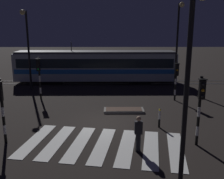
# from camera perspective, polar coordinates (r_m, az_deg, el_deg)

# --- Properties ---
(ground_plane) EXTENTS (120.00, 120.00, 0.00)m
(ground_plane) POSITION_cam_1_polar(r_m,az_deg,el_deg) (15.83, -1.76, -7.30)
(ground_plane) COLOR black
(rail_near) EXTENTS (80.00, 0.12, 0.03)m
(rail_near) POSITION_cam_1_polar(r_m,az_deg,el_deg) (26.32, -1.26, 1.25)
(rail_near) COLOR #59595E
(rail_near) RESTS_ON ground
(rail_far) EXTENTS (80.00, 0.12, 0.03)m
(rail_far) POSITION_cam_1_polar(r_m,az_deg,el_deg) (27.72, -1.22, 1.88)
(rail_far) COLOR #59595E
(rail_far) RESTS_ON ground
(crosswalk_zebra) EXTENTS (8.30, 5.30, 0.02)m
(crosswalk_zebra) POSITION_cam_1_polar(r_m,az_deg,el_deg) (13.03, -2.05, -12.04)
(crosswalk_zebra) COLOR silver
(crosswalk_zebra) RESTS_ON ground
(traffic_island) EXTENTS (2.72, 1.01, 0.18)m
(traffic_island) POSITION_cam_1_polar(r_m,az_deg,el_deg) (17.85, 2.61, -4.56)
(traffic_island) COLOR slate
(traffic_island) RESTS_ON ground
(traffic_light_corner_near_left) EXTENTS (0.36, 0.42, 3.26)m
(traffic_light_corner_near_left) POSITION_cam_1_polar(r_m,az_deg,el_deg) (13.52, -23.15, -2.50)
(traffic_light_corner_near_left) COLOR black
(traffic_light_corner_near_left) RESTS_ON ground
(traffic_light_corner_far_right) EXTENTS (0.36, 0.42, 3.05)m
(traffic_light_corner_far_right) POSITION_cam_1_polar(r_m,az_deg,el_deg) (20.58, 13.90, 3.02)
(traffic_light_corner_far_right) COLOR black
(traffic_light_corner_far_right) RESTS_ON ground
(traffic_light_corner_far_left) EXTENTS (0.36, 0.42, 3.36)m
(traffic_light_corner_far_left) POSITION_cam_1_polar(r_m,az_deg,el_deg) (21.04, -15.70, 3.71)
(traffic_light_corner_far_left) COLOR black
(traffic_light_corner_far_left) RESTS_ON ground
(traffic_light_corner_near_right) EXTENTS (0.36, 0.42, 3.43)m
(traffic_light_corner_near_right) POSITION_cam_1_polar(r_m,az_deg,el_deg) (12.85, 18.81, -2.41)
(traffic_light_corner_near_right) COLOR black
(traffic_light_corner_near_right) RESTS_ON ground
(street_lamp_near_kerb) EXTENTS (0.44, 1.21, 6.81)m
(street_lamp_near_kerb) POSITION_cam_1_polar(r_m,az_deg,el_deg) (8.93, 16.81, 4.67)
(street_lamp_near_kerb) COLOR black
(street_lamp_near_kerb) RESTS_ON ground
(street_lamp_trackside_left) EXTENTS (0.44, 1.21, 7.04)m
(street_lamp_trackside_left) POSITION_cam_1_polar(r_m,az_deg,el_deg) (24.30, -18.12, 10.18)
(street_lamp_trackside_left) COLOR black
(street_lamp_trackside_left) RESTS_ON ground
(street_lamp_trackside_right) EXTENTS (0.44, 1.21, 7.70)m
(street_lamp_trackside_right) POSITION_cam_1_polar(r_m,az_deg,el_deg) (24.63, 14.28, 11.31)
(street_lamp_trackside_right) COLOR black
(street_lamp_trackside_right) RESTS_ON ground
(tram) EXTENTS (16.34, 2.58, 4.15)m
(tram) POSITION_cam_1_polar(r_m,az_deg,el_deg) (26.75, -3.59, 5.20)
(tram) COLOR #B2BCC1
(tram) RESTS_ON ground
(pedestrian_waiting_at_kerb) EXTENTS (0.36, 0.24, 1.71)m
(pedestrian_waiting_at_kerb) POSITION_cam_1_polar(r_m,az_deg,el_deg) (12.14, 5.79, -9.60)
(pedestrian_waiting_at_kerb) COLOR black
(pedestrian_waiting_at_kerb) RESTS_ON ground
(bollard_island_edge) EXTENTS (0.12, 0.12, 1.11)m
(bollard_island_edge) POSITION_cam_1_polar(r_m,az_deg,el_deg) (15.19, 10.34, -6.19)
(bollard_island_edge) COLOR black
(bollard_island_edge) RESTS_ON ground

